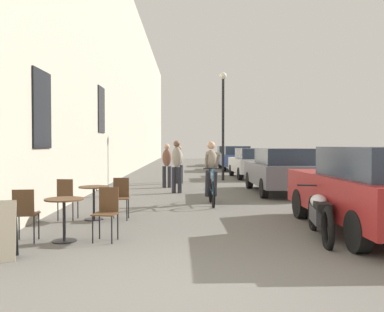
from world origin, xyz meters
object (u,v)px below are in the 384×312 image
Objects in this scene: pedestrian_mid at (167,163)px; parked_car_nearest at (372,189)px; cafe_table_near at (64,210)px; street_lamp at (223,112)px; cafe_table_mid at (94,196)px; pedestrian_far at (179,162)px; cafe_chair_near_toward_street at (25,211)px; cafe_chair_mid_toward_wall at (67,196)px; parked_car_fifth at (227,155)px; parked_car_second at (280,170)px; pedestrian_near at (177,163)px; cafe_chair_near_toward_wall at (107,210)px; parked_car_fourth at (235,158)px; cyclist_on_bicycle at (211,174)px; parked_motorcycle at (320,215)px; cafe_chair_mid_toward_street at (121,195)px; parked_car_third at (252,163)px.

pedestrian_mid reaches higher than parked_car_nearest.
street_lamp is at bearing 72.67° from cafe_table_near.
cafe_table_mid is 8.51m from pedestrian_far.
pedestrian_far is (2.35, 10.42, 0.38)m from cafe_chair_near_toward_street.
parked_car_fifth is at bearing 76.11° from cafe_chair_mid_toward_wall.
cafe_table_near is 0.17× the size of parked_car_second.
pedestrian_near is (2.24, 4.98, 0.48)m from cafe_chair_mid_toward_wall.
pedestrian_mid is at bearing 85.95° from cafe_chair_near_toward_wall.
cafe_table_near is at bearing -99.52° from pedestrian_far.
parked_car_fourth reaches higher than cafe_table_mid.
parked_car_fifth is at bearing 76.60° from pedestrian_mid.
cyclist_on_bicycle is at bearing 36.58° from cafe_chair_mid_toward_wall.
street_lamp reaches higher than parked_motorcycle.
parked_car_fifth is at bearing 78.66° from cafe_chair_mid_toward_street.
pedestrian_far reaches higher than cafe_chair_near_toward_street.
pedestrian_near reaches higher than parked_motorcycle.
parked_car_fifth is (5.79, 23.42, 0.27)m from cafe_chair_mid_toward_wall.
parked_car_second is 1.02× the size of parked_car_third.
cafe_chair_mid_toward_wall is at bearing -139.42° from parked_car_second.
parked_car_third reaches higher than cafe_table_near.
cyclist_on_bicycle is 15.19m from parked_car_fourth.
cafe_chair_near_toward_wall is 0.20× the size of parked_car_nearest.
parked_car_nearest is at bearing -63.29° from pedestrian_mid.
pedestrian_mid is 9.13m from parked_car_nearest.
cafe_table_mid is 0.57m from cafe_chair_mid_toward_street.
cyclist_on_bicycle is (3.24, 2.40, 0.29)m from cafe_chair_mid_toward_wall.
parked_car_nearest is (3.69, -6.38, -0.18)m from pedestrian_near.
street_lamp is (1.98, 1.57, 2.21)m from pedestrian_far.
cafe_table_mid is 6.82m from pedestrian_mid.
pedestrian_near is at bearing 81.48° from cafe_chair_near_toward_wall.
pedestrian_far is at bearing -141.66° from street_lamp.
cyclist_on_bicycle is 0.39× the size of parked_car_nearest.
parked_car_nearest is 1.19m from parked_motorcycle.
pedestrian_near is 0.41× the size of parked_car_fourth.
cafe_table_near is at bearing -177.31° from parked_motorcycle.
cafe_chair_near_toward_street is 0.18× the size of street_lamp.
cafe_table_mid is at bearing 7.73° from cafe_chair_mid_toward_wall.
cyclist_on_bicycle reaches higher than parked_car_nearest.
cafe_chair_mid_toward_street is 0.21× the size of parked_car_fifth.
pedestrian_near is 5.77m from street_lamp.
pedestrian_mid reaches higher than cafe_chair_near_toward_wall.
cafe_chair_near_toward_street is 0.51× the size of cyclist_on_bicycle.
parked_car_second is at bearing 40.58° from cafe_chair_mid_toward_wall.
cafe_chair_near_toward_wall is 0.21× the size of parked_car_second.
parked_car_fourth is (2.42, 14.99, -0.02)m from cyclist_on_bicycle.
cafe_chair_mid_toward_street is at bearing 7.68° from cafe_table_mid.
cafe_chair_mid_toward_street is 3.10m from cyclist_on_bicycle.
pedestrian_far reaches higher than parked_car_second.
cafe_chair_mid_toward_street is (-0.09, 2.02, 0.00)m from cafe_chair_near_toward_wall.
parked_car_fifth is at bearing 76.95° from cafe_chair_near_toward_street.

